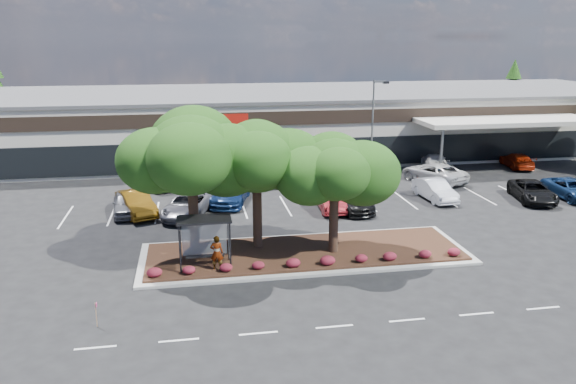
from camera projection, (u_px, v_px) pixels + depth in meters
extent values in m
plane|color=black|center=(361.00, 283.00, 27.63)|extent=(160.00, 160.00, 0.00)
cube|color=beige|center=(267.00, 122.00, 59.10)|extent=(80.00, 20.00, 6.00)
cube|color=#4E4E51|center=(266.00, 92.00, 58.27)|extent=(80.40, 20.40, 0.30)
cube|color=black|center=(282.00, 118.00, 49.08)|extent=(80.00, 0.25, 1.20)
cube|color=black|center=(282.00, 154.00, 49.93)|extent=(60.00, 0.18, 2.60)
cube|color=#AA140C|center=(213.00, 120.00, 48.02)|extent=(6.00, 0.12, 1.00)
cube|color=beige|center=(507.00, 121.00, 50.18)|extent=(16.00, 5.00, 0.40)
cylinder|color=slate|center=(441.00, 153.00, 47.73)|extent=(0.24, 0.24, 4.20)
cube|color=#A9A9A4|center=(305.00, 254.00, 31.07)|extent=(18.00, 6.00, 0.15)
cube|color=#482B1C|center=(305.00, 252.00, 31.04)|extent=(17.20, 5.20, 0.12)
cube|color=silver|center=(95.00, 348.00, 21.84)|extent=(1.60, 0.12, 0.01)
cube|color=silver|center=(179.00, 340.00, 22.37)|extent=(1.60, 0.12, 0.01)
cube|color=silver|center=(258.00, 333.00, 22.90)|extent=(1.60, 0.12, 0.01)
cube|color=silver|center=(334.00, 326.00, 23.43)|extent=(1.60, 0.12, 0.01)
cube|color=silver|center=(407.00, 320.00, 23.96)|extent=(1.60, 0.12, 0.01)
cube|color=silver|center=(477.00, 314.00, 24.50)|extent=(1.60, 0.12, 0.01)
cube|color=silver|center=(543.00, 308.00, 25.03)|extent=(1.60, 0.12, 0.01)
cube|color=silver|center=(66.00, 217.00, 37.70)|extent=(0.12, 5.00, 0.01)
cube|color=silver|center=(112.00, 214.00, 38.20)|extent=(0.12, 5.00, 0.01)
cube|color=silver|center=(157.00, 212.00, 38.70)|extent=(0.12, 5.00, 0.01)
cube|color=silver|center=(201.00, 210.00, 39.20)|extent=(0.12, 5.00, 0.01)
cube|color=silver|center=(244.00, 208.00, 39.69)|extent=(0.12, 5.00, 0.01)
cube|color=silver|center=(285.00, 206.00, 40.19)|extent=(0.12, 5.00, 0.01)
cube|color=silver|center=(326.00, 204.00, 40.69)|extent=(0.12, 5.00, 0.01)
cube|color=silver|center=(366.00, 202.00, 41.19)|extent=(0.12, 5.00, 0.01)
cube|color=silver|center=(405.00, 200.00, 41.69)|extent=(0.12, 5.00, 0.01)
cube|color=silver|center=(442.00, 198.00, 42.18)|extent=(0.12, 5.00, 0.01)
cube|color=silver|center=(479.00, 196.00, 42.68)|extent=(0.12, 5.00, 0.01)
cube|color=silver|center=(516.00, 194.00, 43.18)|extent=(0.12, 5.00, 0.01)
cylinder|color=black|center=(180.00, 240.00, 29.05)|extent=(0.08, 0.08, 2.50)
cylinder|color=black|center=(228.00, 237.00, 29.46)|extent=(0.08, 0.08, 2.50)
cylinder|color=black|center=(180.00, 249.00, 27.81)|extent=(0.08, 0.08, 2.50)
cylinder|color=black|center=(230.00, 246.00, 28.23)|extent=(0.08, 0.08, 2.50)
cube|color=black|center=(204.00, 219.00, 28.29)|extent=(2.75, 1.55, 0.10)
cube|color=silver|center=(204.00, 237.00, 29.22)|extent=(2.30, 0.03, 2.00)
cube|color=black|center=(205.00, 256.00, 29.09)|extent=(2.00, 0.35, 0.06)
cone|color=#1E3A13|center=(512.00, 93.00, 73.83)|extent=(3.96, 3.96, 9.00)
imported|color=#594C47|center=(217.00, 253.00, 28.33)|extent=(0.73, 0.54, 1.81)
cube|color=#A9A9A4|center=(370.00, 184.00, 45.27)|extent=(0.50, 0.50, 0.40)
cylinder|color=slate|center=(372.00, 132.00, 44.13)|extent=(0.14, 0.14, 8.10)
cube|color=slate|center=(380.00, 82.00, 43.09)|extent=(0.92, 0.36, 0.14)
cube|color=black|center=(386.00, 83.00, 43.12)|extent=(0.49, 0.37, 0.18)
cube|color=#AB7F59|center=(96.00, 315.00, 23.28)|extent=(0.03, 0.03, 1.09)
cube|color=#F94189|center=(96.00, 305.00, 23.17)|extent=(0.02, 0.14, 0.18)
imported|color=#613E0A|center=(136.00, 203.00, 37.96)|extent=(3.29, 5.16, 1.60)
imported|color=slate|center=(127.00, 203.00, 38.18)|extent=(2.33, 4.72, 1.55)
imported|color=slate|center=(187.00, 205.00, 37.77)|extent=(3.96, 5.91, 1.51)
imported|color=navy|center=(231.00, 191.00, 40.81)|extent=(3.77, 6.18, 1.67)
imported|color=maroon|center=(330.00, 199.00, 39.12)|extent=(1.81, 4.62, 1.50)
imported|color=black|center=(349.00, 200.00, 39.05)|extent=(2.90, 5.31, 1.46)
imported|color=silver|center=(435.00, 190.00, 41.47)|extent=(1.93, 4.70, 1.51)
imported|color=black|center=(533.00, 191.00, 41.26)|extent=(3.50, 5.57, 1.43)
imported|color=navy|center=(572.00, 189.00, 41.84)|extent=(2.47, 5.20, 1.43)
imported|color=#164F17|center=(180.00, 173.00, 46.41)|extent=(2.23, 5.14, 1.64)
imported|color=#B7B7B7|center=(159.00, 179.00, 44.92)|extent=(4.05, 5.44, 1.37)
imported|color=#1D572B|center=(255.00, 172.00, 46.72)|extent=(2.77, 5.81, 1.60)
imported|color=maroon|center=(325.00, 171.00, 47.35)|extent=(2.67, 5.47, 1.50)
imported|color=#18421D|center=(305.00, 174.00, 46.08)|extent=(4.65, 6.26, 1.58)
imported|color=#BBBBBB|center=(434.00, 173.00, 46.56)|extent=(4.78, 6.33, 1.60)
imported|color=#B6B6B6|center=(435.00, 162.00, 50.76)|extent=(3.44, 5.51, 1.49)
imported|color=#992209|center=(517.00, 160.00, 51.69)|extent=(2.66, 4.94, 1.36)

